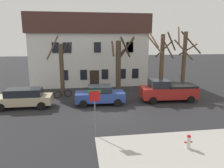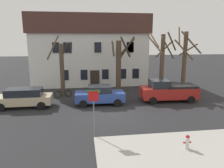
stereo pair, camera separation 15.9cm
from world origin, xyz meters
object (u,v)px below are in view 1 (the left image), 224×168
at_px(fire_hydrant, 188,141).
at_px(street_sign_pole, 95,105).
at_px(tree_bare_end, 184,60).
at_px(pickup_truck_red, 168,90).
at_px(tree_bare_mid, 119,64).
at_px(tree_bare_near, 62,67).
at_px(tree_bare_far, 162,61).
at_px(bicycle_leaning, 63,94).
at_px(building_main, 89,49).
at_px(car_blue_sedan, 100,95).
at_px(car_beige_wagon, 24,98).

xyz_separation_m(fire_hydrant, street_sign_pole, (-4.74, 2.21, 1.51)).
height_order(tree_bare_end, pickup_truck_red, tree_bare_end).
xyz_separation_m(tree_bare_mid, fire_hydrant, (1.42, -12.57, -2.67)).
relative_size(tree_bare_near, pickup_truck_red, 1.15).
bearing_deg(tree_bare_far, bicycle_leaning, 179.66).
height_order(pickup_truck_red, street_sign_pole, street_sign_pole).
height_order(pickup_truck_red, fire_hydrant, pickup_truck_red).
distance_m(building_main, tree_bare_mid, 7.48).
xyz_separation_m(car_blue_sedan, fire_hydrant, (3.86, -8.80, -0.33)).
xyz_separation_m(building_main, pickup_truck_red, (6.97, -10.32, -3.45)).
height_order(fire_hydrant, bicycle_leaning, bicycle_leaning).
xyz_separation_m(tree_bare_near, car_blue_sedan, (3.53, -3.41, -2.11)).
xyz_separation_m(tree_bare_mid, car_blue_sedan, (-2.44, -3.77, -2.35)).
bearing_deg(car_beige_wagon, tree_bare_mid, 22.99).
bearing_deg(pickup_truck_red, car_blue_sedan, -177.98).
distance_m(car_blue_sedan, pickup_truck_red, 6.51).
xyz_separation_m(car_blue_sedan, street_sign_pole, (-0.89, -6.59, 1.19)).
relative_size(tree_bare_end, car_beige_wagon, 1.49).
bearing_deg(car_blue_sedan, fire_hydrant, -66.32).
bearing_deg(car_beige_wagon, car_blue_sedan, 0.31).
relative_size(tree_bare_mid, car_blue_sedan, 1.38).
bearing_deg(tree_bare_near, tree_bare_end, -1.80).
distance_m(tree_bare_near, car_blue_sedan, 5.34).
height_order(tree_bare_far, bicycle_leaning, tree_bare_far).
relative_size(pickup_truck_red, fire_hydrant, 6.82).
relative_size(building_main, tree_bare_mid, 2.42).
bearing_deg(building_main, car_beige_wagon, -119.80).
bearing_deg(tree_bare_mid, bicycle_leaning, -170.31).
bearing_deg(street_sign_pole, tree_bare_mid, 72.19).
bearing_deg(bicycle_leaning, tree_bare_near, 94.47).
xyz_separation_m(car_beige_wagon, car_blue_sedan, (6.52, 0.04, -0.02)).
height_order(tree_bare_near, fire_hydrant, tree_bare_near).
height_order(building_main, tree_bare_mid, building_main).
height_order(car_beige_wagon, pickup_truck_red, pickup_truck_red).
height_order(tree_bare_mid, tree_bare_far, tree_bare_far).
distance_m(car_blue_sedan, bicycle_leaning, 4.46).
relative_size(car_beige_wagon, fire_hydrant, 6.06).
relative_size(tree_bare_far, car_blue_sedan, 1.47).
bearing_deg(tree_bare_far, street_sign_pole, -129.35).
height_order(building_main, tree_bare_near, building_main).
bearing_deg(building_main, car_blue_sedan, -87.47).
xyz_separation_m(tree_bare_end, fire_hydrant, (-5.50, -11.80, -3.06)).
xyz_separation_m(fire_hydrant, bicycle_leaning, (-7.34, 11.56, -0.15)).
relative_size(tree_bare_far, pickup_truck_red, 1.22).
height_order(building_main, pickup_truck_red, building_main).
bearing_deg(tree_bare_far, tree_bare_end, 6.74).
relative_size(pickup_truck_red, bicycle_leaning, 3.11).
distance_m(fire_hydrant, bicycle_leaning, 13.69).
height_order(tree_bare_end, fire_hydrant, tree_bare_end).
distance_m(tree_bare_near, street_sign_pole, 10.39).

